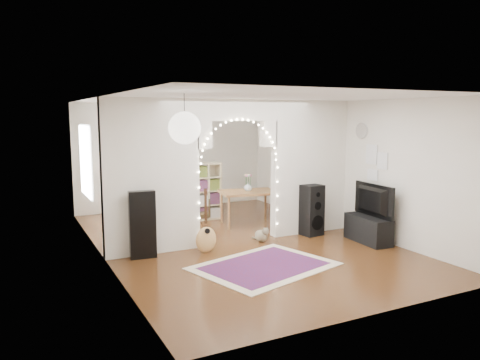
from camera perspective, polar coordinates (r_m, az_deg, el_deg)
name	(u,v)px	position (r m, az deg, el deg)	size (l,w,h in m)	color
floor	(237,241)	(9.08, -0.38, -7.45)	(7.50, 7.50, 0.00)	black
ceiling	(237,99)	(8.76, -0.39, 9.84)	(5.00, 7.50, 0.02)	white
wall_back	(173,156)	(12.28, -8.17, 2.90)	(5.00, 0.02, 2.70)	silver
wall_front	(378,206)	(5.74, 16.47, -3.02)	(5.00, 0.02, 2.70)	silver
wall_left	(101,180)	(8.04, -16.57, 0.03)	(0.02, 7.50, 2.70)	silver
wall_right	(342,165)	(10.17, 12.35, 1.77)	(0.02, 7.50, 2.70)	silver
divider_wall	(237,168)	(8.81, -0.38, 1.52)	(5.00, 0.20, 2.70)	silver
fairy_lights	(240,162)	(8.68, 0.00, 2.25)	(1.64, 0.04, 1.60)	#FFEABF
window	(86,161)	(9.79, -18.31, 2.20)	(0.04, 1.20, 1.40)	white
wall_clock	(362,131)	(9.65, 14.64, 5.84)	(0.31, 0.31, 0.03)	white
picture_frames	(375,162)	(9.39, 16.12, 2.06)	(0.02, 0.50, 0.70)	white
paper_lantern	(185,128)	(5.80, -6.76, 6.31)	(0.40, 0.40, 0.40)	white
ceiling_fan	(197,115)	(10.59, -5.24, 7.85)	(1.10, 1.10, 0.30)	gold
area_rug	(264,266)	(7.63, 2.98, -10.41)	(2.10, 1.59, 0.02)	maroon
guitar_case	(143,225)	(8.06, -11.80, -5.37)	(0.44, 0.15, 1.15)	black
acoustic_guitar	(206,229)	(8.26, -4.18, -6.01)	(0.41, 0.29, 0.97)	tan
tabby_cat	(262,235)	(9.00, 2.65, -6.74)	(0.26, 0.49, 0.32)	brown
floor_speaker	(312,210)	(9.53, 8.75, -3.66)	(0.44, 0.40, 1.02)	black
media_console	(368,229)	(9.27, 15.35, -5.82)	(0.40, 1.00, 0.50)	black
tv	(369,200)	(9.16, 15.48, -2.42)	(1.07, 0.14, 0.62)	black
bookcase	(194,192)	(10.75, -5.66, -1.46)	(1.28, 0.33, 1.32)	beige
dining_table	(248,194)	(10.26, 0.98, -1.76)	(1.32, 1.00, 0.76)	brown
flower_vase	(248,187)	(10.24, 0.98, -0.83)	(0.18, 0.18, 0.19)	white
dining_chair_left	(187,204)	(11.37, -6.54, -2.96)	(0.58, 0.59, 0.54)	#4F3F27
dining_chair_right	(195,208)	(10.91, -5.55, -3.48)	(0.55, 0.57, 0.52)	#4F3F27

